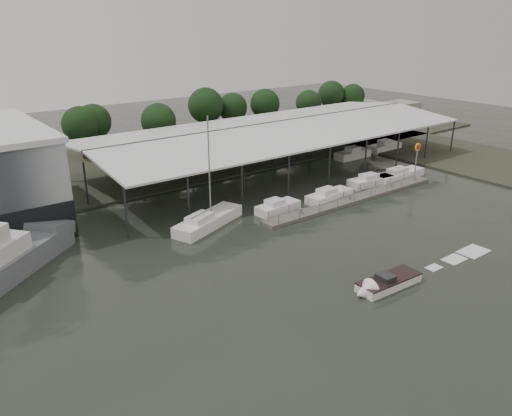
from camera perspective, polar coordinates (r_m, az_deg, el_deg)
ground at (r=46.70m, az=7.90°, el=-6.29°), size 200.00×200.00×0.00m
land_strip_far at (r=79.78m, az=-13.92°, el=4.90°), size 140.00×30.00×0.30m
land_strip_east at (r=87.09m, az=24.56°, el=4.93°), size 20.00×60.00×0.30m
covered_boat_shed at (r=75.30m, az=2.23°, el=9.30°), size 58.24×24.00×6.96m
floating_dock at (r=63.06m, az=11.18°, el=1.02°), size 28.00×2.00×1.40m
shell_fuel_sign at (r=71.13m, az=17.91°, el=5.80°), size 1.10×0.18×5.55m
distant_commercial_buildings at (r=117.12m, az=13.14°, el=10.78°), size 22.00×8.00×4.00m
white_sailboat at (r=54.23m, az=-5.57°, el=-1.48°), size 9.72×5.84×12.14m
speedboat_underway at (r=43.42m, az=14.44°, el=-8.42°), size 17.71×3.14×2.00m
moored_cruiser_0 at (r=58.05m, az=2.45°, el=0.10°), size 5.67×2.67×1.70m
moored_cruiser_1 at (r=62.46m, az=8.34°, el=1.40°), size 6.76×2.63×1.70m
moored_cruiser_2 at (r=69.34m, az=12.97°, el=3.05°), size 6.96×2.99×1.70m
moored_cruiser_3 at (r=73.09m, az=16.02°, el=3.68°), size 8.73×2.29×1.70m
horizon_tree_line at (r=94.63m, az=-2.93°, el=11.39°), size 64.81×11.36×9.67m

